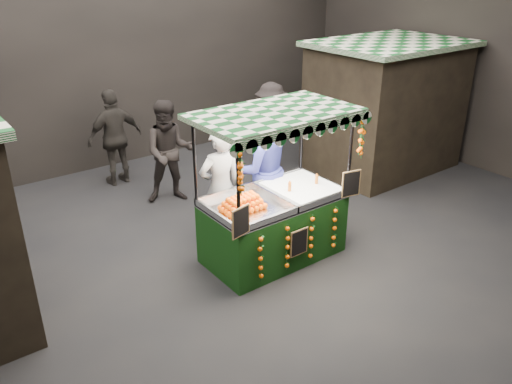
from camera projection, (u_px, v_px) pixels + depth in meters
ground at (257, 262)px, 7.50m from camera, size 12.00×12.00×0.00m
market_hall at (257, 21)px, 6.09m from camera, size 12.10×10.10×5.05m
neighbour_stall_right at (385, 106)px, 10.44m from camera, size 3.00×2.20×2.60m
juice_stall at (275, 215)px, 7.36m from camera, size 2.29×1.35×2.22m
vendor_grey at (221, 188)px, 7.66m from camera, size 0.73×0.52×1.86m
vendor_blue at (260, 169)px, 8.01m from camera, size 1.16×0.98×2.11m
shopper_1 at (170, 152)px, 9.06m from camera, size 1.12×1.02×1.86m
shopper_2 at (115, 137)px, 9.79m from camera, size 1.12×0.53×1.86m
shopper_3 at (271, 126)px, 10.56m from camera, size 1.15×1.34×1.80m
shopper_5 at (340, 122)px, 10.67m from camera, size 1.72×1.55×1.90m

